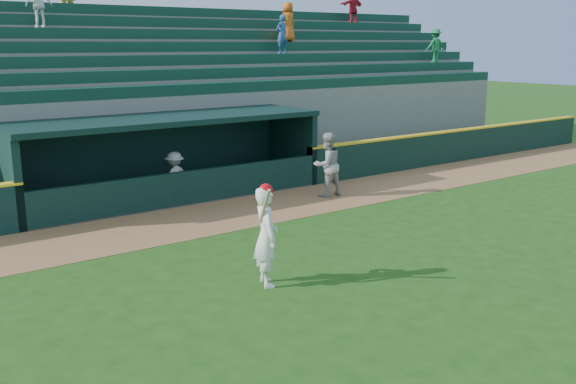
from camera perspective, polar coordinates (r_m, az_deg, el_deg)
name	(u,v)px	position (r m, az deg, el deg)	size (l,w,h in m)	color
ground	(333,266)	(13.59, 4.02, -6.59)	(120.00, 120.00, 0.00)	#1D4310
warning_track	(216,216)	(17.43, -6.43, -2.17)	(40.00, 3.00, 0.01)	brown
field_wall_right	(462,145)	(26.52, 15.25, 4.02)	(15.50, 0.30, 1.20)	black
wall_stripe_right	(463,130)	(26.43, 15.33, 5.37)	(15.50, 0.32, 0.06)	gold
dugout_player_front	(327,165)	(19.45, 3.50, 2.43)	(0.95, 0.74, 1.96)	#A4A49F
dugout_player_inside	(175,177)	(19.01, -10.01, 1.30)	(0.97, 0.56, 1.50)	#ADACA7
dugout	(163,152)	(19.85, -11.01, 3.54)	(9.40, 2.80, 2.46)	slate
stands	(107,106)	(23.91, -15.83, 7.38)	(34.50, 6.25, 7.53)	slate
batter_at_plate	(266,235)	(12.26, -1.95, -3.83)	(0.66, 0.89, 2.02)	white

